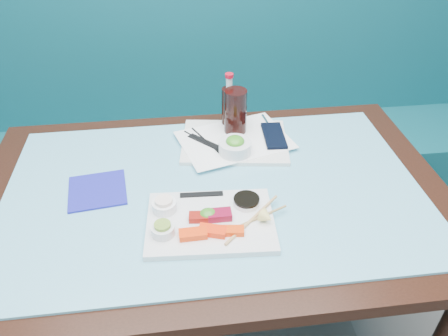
{
  "coord_description": "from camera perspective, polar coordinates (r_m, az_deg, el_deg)",
  "views": [
    {
      "loc": [
        -0.1,
        0.46,
        1.58
      ],
      "look_at": [
        0.04,
        1.49,
        0.8
      ],
      "focal_mm": 35.0,
      "sensor_mm": 36.0,
      "label": 1
    }
  ],
  "objects": [
    {
      "name": "cola_bottle_cap",
      "position": [
        1.49,
        0.69,
        11.99
      ],
      "size": [
        0.04,
        0.04,
        0.01
      ],
      "primitive_type": "cylinder",
      "rotation": [
        0.0,
        0.0,
        0.42
      ],
      "color": "#B60B1D",
      "rests_on": "cola_bottle_neck"
    },
    {
      "name": "booth_bench",
      "position": [
        2.19,
        -3.56,
        3.46
      ],
      "size": [
        3.0,
        0.56,
        1.17
      ],
      "color": "#0E5059",
      "rests_on": "ground"
    },
    {
      "name": "seaweed_garnish",
      "position": [
        1.16,
        -2.08,
        -6.01
      ],
      "size": [
        0.05,
        0.05,
        0.03
      ],
      "primitive_type": "ellipsoid",
      "rotation": [
        0.0,
        0.0,
        -0.1
      ],
      "color": "#37841E",
      "rests_on": "sashimi_plate"
    },
    {
      "name": "navy_pouch",
      "position": [
        1.5,
        6.52,
        4.21
      ],
      "size": [
        0.08,
        0.16,
        0.01
      ],
      "primitive_type": "cube",
      "rotation": [
        0.0,
        0.0,
        -0.05
      ],
      "color": "black",
      "rests_on": "serving_tray"
    },
    {
      "name": "tuna_left",
      "position": [
        1.16,
        -3.29,
        -6.43
      ],
      "size": [
        0.06,
        0.04,
        0.02
      ],
      "primitive_type": "cube",
      "rotation": [
        0.0,
        0.0,
        -0.1
      ],
      "color": "maroon",
      "rests_on": "sashimi_plate"
    },
    {
      "name": "cola_bottle_body",
      "position": [
        1.54,
        0.66,
        7.85
      ],
      "size": [
        0.05,
        0.05,
        0.15
      ],
      "primitive_type": "cylinder",
      "rotation": [
        0.0,
        0.0,
        0.01
      ],
      "color": "black",
      "rests_on": "glass_top"
    },
    {
      "name": "seaweed_bowl",
      "position": [
        1.4,
        1.45,
        2.71
      ],
      "size": [
        0.12,
        0.12,
        0.04
      ],
      "primitive_type": "cylinder",
      "rotation": [
        0.0,
        0.0,
        -0.11
      ],
      "color": "silver",
      "rests_on": "serving_tray"
    },
    {
      "name": "paper_placemat",
      "position": [
        1.48,
        1.39,
        3.71
      ],
      "size": [
        0.41,
        0.34,
        0.0
      ],
      "primitive_type": "cube",
      "rotation": [
        0.0,
        0.0,
        0.27
      ],
      "color": "white",
      "rests_on": "serving_tray"
    },
    {
      "name": "seaweed_salad",
      "position": [
        1.39,
        1.46,
        3.53
      ],
      "size": [
        0.07,
        0.07,
        0.03
      ],
      "primitive_type": "ellipsoid",
      "rotation": [
        0.0,
        0.0,
        0.11
      ],
      "color": "#3C9322",
      "rests_on": "seaweed_bowl"
    },
    {
      "name": "blue_napkin",
      "position": [
        1.33,
        -16.21,
        -2.83
      ],
      "size": [
        0.18,
        0.18,
        0.01
      ],
      "primitive_type": "cube",
      "rotation": [
        0.0,
        0.0,
        0.12
      ],
      "color": "#1B1C95",
      "rests_on": "glass_top"
    },
    {
      "name": "wooden_chopstick_a",
      "position": [
        1.16,
        3.73,
        -6.66
      ],
      "size": [
        0.17,
        0.17,
        0.01
      ],
      "primitive_type": "cylinder",
      "rotation": [
        1.57,
        0.0,
        -0.79
      ],
      "color": "tan",
      "rests_on": "sashimi_plate"
    },
    {
      "name": "sashimi_plate",
      "position": [
        1.17,
        -1.77,
        -7.09
      ],
      "size": [
        0.35,
        0.26,
        0.02
      ],
      "primitive_type": "cube",
      "rotation": [
        0.0,
        0.0,
        -0.06
      ],
      "color": "white",
      "rests_on": "glass_top"
    },
    {
      "name": "soy_fill",
      "position": [
        1.2,
        2.96,
        -4.1
      ],
      "size": [
        0.08,
        0.08,
        0.01
      ],
      "primitive_type": "cylinder",
      "rotation": [
        0.0,
        0.0,
        0.09
      ],
      "color": "black",
      "rests_on": "soy_dish"
    },
    {
      "name": "serving_tray",
      "position": [
        1.48,
        1.39,
        3.47
      ],
      "size": [
        0.38,
        0.31,
        0.01
      ],
      "primitive_type": "cube",
      "rotation": [
        0.0,
        0.0,
        -0.14
      ],
      "color": "silver",
      "rests_on": "glass_top"
    },
    {
      "name": "ramekin_wasabi",
      "position": [
        1.13,
        -7.98,
        -8.01
      ],
      "size": [
        0.08,
        0.08,
        0.03
      ],
      "primitive_type": "cylinder",
      "rotation": [
        0.0,
        0.0,
        -0.39
      ],
      "color": "white",
      "rests_on": "sashimi_plate"
    },
    {
      "name": "wasabi_fill",
      "position": [
        1.12,
        -8.05,
        -7.39
      ],
      "size": [
        0.05,
        0.05,
        0.01
      ],
      "primitive_type": "cylinder",
      "rotation": [
        0.0,
        0.0,
        0.15
      ],
      "color": "olive",
      "rests_on": "ramekin_wasabi"
    },
    {
      "name": "ramekin_ginger",
      "position": [
        1.2,
        -7.81,
        -4.94
      ],
      "size": [
        0.09,
        0.09,
        0.03
      ],
      "primitive_type": "cylinder",
      "rotation": [
        0.0,
        0.0,
        -0.4
      ],
      "color": "white",
      "rests_on": "sashimi_plate"
    },
    {
      "name": "dining_table",
      "position": [
        1.35,
        -1.29,
        -5.66
      ],
      "size": [
        1.4,
        0.9,
        0.75
      ],
      "color": "black",
      "rests_on": "ground"
    },
    {
      "name": "wooden_chopstick_b",
      "position": [
        1.17,
        4.21,
        -6.64
      ],
      "size": [
        0.18,
        0.09,
        0.01
      ],
      "primitive_type": "cylinder",
      "rotation": [
        1.57,
        0.0,
        -1.15
      ],
      "color": "#9C7D49",
      "rests_on": "sashimi_plate"
    },
    {
      "name": "salmon_right",
      "position": [
        1.13,
        1.06,
        -8.2
      ],
      "size": [
        0.06,
        0.04,
        0.01
      ],
      "primitive_type": "cube",
      "rotation": [
        0.0,
        0.0,
        -0.12
      ],
      "color": "#F93F09",
      "rests_on": "sashimi_plate"
    },
    {
      "name": "black_chopstick_b",
      "position": [
        1.46,
        -2.09,
        3.31
      ],
      "size": [
        0.1,
        0.2,
        0.01
      ],
      "primitive_type": "cylinder",
      "rotation": [
        1.57,
        0.0,
        0.44
      ],
      "color": "black",
      "rests_on": "serving_tray"
    },
    {
      "name": "tuna_right",
      "position": [
        1.16,
        -0.58,
        -6.15
      ],
      "size": [
        0.06,
        0.04,
        0.02
      ],
      "primitive_type": "cube",
      "rotation": [
        0.0,
        0.0,
        0.0
      ],
      "color": "maroon",
      "rests_on": "sashimi_plate"
    },
    {
      "name": "salmon_mid",
      "position": [
        1.12,
        -1.52,
        -8.21
      ],
      "size": [
        0.08,
        0.05,
        0.02
      ],
      "primitive_type": "cube",
      "rotation": [
        0.0,
        0.0,
        -0.31
      ],
      "color": "#FF2F0A",
      "rests_on": "sashimi_plate"
    },
    {
      "name": "cola_glass",
      "position": [
        1.49,
        1.51,
        7.38
      ],
      "size": [
        0.09,
        0.09,
        0.16
      ],
      "primitive_type": "cylinder",
      "rotation": [
        0.0,
        0.0,
        0.21
      ],
      "color": "black",
      "rests_on": "serving_tray"
    },
    {
      "name": "soy_dish",
      "position": [
        1.21,
        2.95,
        -4.47
      ],
      "size": [
        0.08,
        0.08,
        0.01
      ],
      "primitive_type": "cylinder",
      "rotation": [
        0.0,
        0.0,
        0.09
      ],
      "color": "white",
      "rests_on": "sashimi_plate"
    },
    {
      "name": "fork",
      "position": [
        1.58,
        5.49,
        6.19
      ],
      "size": [
        0.02,
        0.08,
        0.01
      ],
      "primitive_type": "cylinder",
      "rotation": [
        1.57,
        0.0,
        0.11
      ],
      "color": "silver",
      "rests_on": "serving_tray"
    },
    {
      "name": "lemon_wedge",
      "position": [
        1.15,
        5.62,
        -6.45
      ],
      "size": [
        0.05,
        0.05,
        0.04
      ],
      "primitive_type": "cone",
      "rotation": [
        1.57,
        0.0,
        0.69
      ],
      "color": "#FCE677",
      "rests_on": "sashimi_plate"
    },
    {
      "name": "tray_sleeve",
      "position": [
        1.46,
        -2.25,
        3.28
      ],
      "size": [
        0.13,
        0.13,
        0.0
      ],
      "primitive_type": "cube",
      "rotation": [
        0.0,
        0.0,
        0.76
      ],
      "color": "black",
      "rests_on": "serving_tray"
    },
    {
      "name": "ginger_fill",
      "position": [
        1.18,
        -7.88,
        -4.26
      ],
      "size": [
        0.06,
        0.06,
        0.01
      ],
      "primitive_type": "cylinder",
      "rotation": [
        0.0,
        0.0,
        0.24
      ],
      "color": "#FAE1CD",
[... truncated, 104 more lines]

